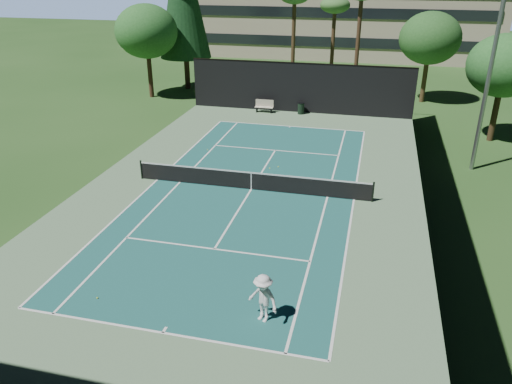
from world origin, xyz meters
TOP-DOWN VIEW (x-y plane):
  - ground at (0.00, 0.00)m, footprint 160.00×160.00m
  - apron_slab at (0.00, 0.00)m, footprint 18.00×32.00m
  - court_surface at (0.00, 0.00)m, footprint 10.97×23.77m
  - court_lines at (0.00, 0.00)m, footprint 11.07×23.87m
  - tennis_net at (0.00, 0.00)m, footprint 12.90×0.10m
  - fence at (0.00, 0.06)m, footprint 18.04×32.05m
  - player at (3.06, -10.43)m, footprint 1.33×1.09m
  - tennis_ball_a at (-3.07, -10.71)m, footprint 0.07×0.07m
  - tennis_ball_b at (0.33, 3.20)m, footprint 0.06×0.06m
  - tennis_ball_c at (0.78, 3.52)m, footprint 0.08×0.08m
  - tennis_ball_d at (-4.31, 5.39)m, footprint 0.06×0.06m
  - park_bench at (-2.78, 15.31)m, footprint 1.50×0.45m
  - trash_bin at (0.23, 15.50)m, footprint 0.56×0.56m
  - palm_a at (-2.00, 24.00)m, footprint 2.80×2.80m
  - palm_b at (1.50, 26.00)m, footprint 2.80×2.80m
  - decid_tree_a at (10.00, 22.00)m, footprint 5.12×5.12m
  - decid_tree_b at (14.00, 12.00)m, footprint 4.80×4.80m
  - decid_tree_c at (-14.00, 18.00)m, footprint 5.44×5.44m
  - campus_building at (0.00, 45.98)m, footprint 40.50×12.50m
  - light_pole at (12.00, 6.00)m, footprint 0.90×0.25m

SIDE VIEW (x-z plane):
  - ground at x=0.00m, z-range 0.00..0.00m
  - apron_slab at x=0.00m, z-range 0.00..0.01m
  - court_surface at x=0.00m, z-range 0.01..0.02m
  - court_lines at x=0.00m, z-range 0.02..0.02m
  - tennis_ball_d at x=-4.31m, z-range 0.00..0.06m
  - tennis_ball_b at x=0.33m, z-range 0.00..0.06m
  - tennis_ball_a at x=-3.07m, z-range 0.00..0.07m
  - tennis_ball_c at x=0.78m, z-range 0.00..0.08m
  - trash_bin at x=0.23m, z-range 0.01..0.95m
  - park_bench at x=-2.78m, z-range 0.03..1.06m
  - tennis_net at x=0.00m, z-range 0.01..1.11m
  - player at x=3.06m, z-range 0.00..1.80m
  - fence at x=0.00m, z-range -0.01..4.02m
  - campus_building at x=0.00m, z-range 0.06..8.36m
  - decid_tree_b at x=14.00m, z-range 1.51..8.65m
  - decid_tree_a at x=10.00m, z-range 1.61..9.23m
  - decid_tree_c at x=-14.00m, z-range 1.72..9.81m
  - light_pole at x=12.00m, z-range 0.35..12.57m
  - palm_b at x=1.50m, z-range 3.15..11.57m
  - palm_a at x=-2.00m, z-range 3.53..12.85m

